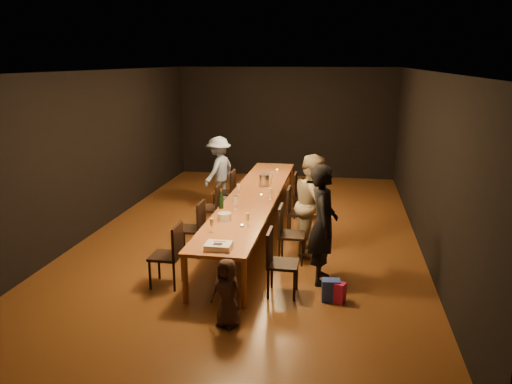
% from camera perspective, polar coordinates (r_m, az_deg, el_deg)
% --- Properties ---
extents(ground, '(10.00, 10.00, 0.00)m').
position_cam_1_polar(ground, '(9.46, -0.29, -4.79)').
color(ground, '#432410').
rests_on(ground, ground).
extents(room_shell, '(6.04, 10.04, 3.02)m').
position_cam_1_polar(room_shell, '(8.98, -0.31, 7.80)').
color(room_shell, black).
rests_on(room_shell, ground).
extents(table, '(0.90, 6.00, 0.75)m').
position_cam_1_polar(table, '(9.25, -0.30, -0.69)').
color(table, '#9B5E2D').
rests_on(table, ground).
extents(chair_right_0, '(0.42, 0.42, 0.93)m').
position_cam_1_polar(chair_right_0, '(6.96, 3.10, -8.13)').
color(chair_right_0, black).
rests_on(chair_right_0, ground).
extents(chair_right_1, '(0.42, 0.42, 0.93)m').
position_cam_1_polar(chair_right_1, '(8.07, 4.14, -4.84)').
color(chair_right_1, black).
rests_on(chair_right_1, ground).
extents(chair_right_2, '(0.42, 0.42, 0.93)m').
position_cam_1_polar(chair_right_2, '(9.21, 4.92, -2.35)').
color(chair_right_2, black).
rests_on(chair_right_2, ground).
extents(chair_right_3, '(0.42, 0.42, 0.93)m').
position_cam_1_polar(chair_right_3, '(10.36, 5.53, -0.41)').
color(chair_right_3, black).
rests_on(chair_right_3, ground).
extents(chair_left_0, '(0.42, 0.42, 0.93)m').
position_cam_1_polar(chair_left_0, '(7.34, -10.30, -7.11)').
color(chair_left_0, black).
rests_on(chair_left_0, ground).
extents(chair_left_1, '(0.42, 0.42, 0.93)m').
position_cam_1_polar(chair_left_1, '(8.40, -7.50, -4.13)').
color(chair_left_1, black).
rests_on(chair_left_1, ground).
extents(chair_left_2, '(0.42, 0.42, 0.93)m').
position_cam_1_polar(chair_left_2, '(9.50, -5.35, -1.82)').
color(chair_left_2, black).
rests_on(chair_left_2, ground).
extents(chair_left_3, '(0.42, 0.42, 0.93)m').
position_cam_1_polar(chair_left_3, '(10.61, -3.66, 0.01)').
color(chair_left_3, black).
rests_on(chair_left_3, ground).
extents(woman_birthday, '(0.47, 0.68, 1.77)m').
position_cam_1_polar(woman_birthday, '(7.27, 7.67, -3.69)').
color(woman_birthday, black).
rests_on(woman_birthday, ground).
extents(woman_tan, '(0.65, 0.83, 1.69)m').
position_cam_1_polar(woman_tan, '(8.41, 6.58, -1.38)').
color(woman_tan, '#B9AC8B').
rests_on(woman_tan, ground).
extents(man_blue, '(0.86, 1.12, 1.53)m').
position_cam_1_polar(man_blue, '(11.32, -4.27, 2.49)').
color(man_blue, '#7E96C3').
rests_on(man_blue, ground).
extents(child, '(0.49, 0.41, 0.87)m').
position_cam_1_polar(child, '(6.21, -3.33, -11.41)').
color(child, '#3B2921').
rests_on(child, ground).
extents(gift_bag_red, '(0.27, 0.22, 0.29)m').
position_cam_1_polar(gift_bag_red, '(6.96, 9.16, -11.21)').
color(gift_bag_red, '#BC1C57').
rests_on(gift_bag_red, ground).
extents(gift_bag_blue, '(0.26, 0.19, 0.31)m').
position_cam_1_polar(gift_bag_blue, '(6.98, 8.54, -11.03)').
color(gift_bag_blue, '#2841AF').
rests_on(gift_bag_blue, ground).
extents(birthday_cake, '(0.35, 0.29, 0.08)m').
position_cam_1_polar(birthday_cake, '(6.67, -4.31, -6.18)').
color(birthday_cake, white).
rests_on(birthday_cake, table).
extents(plate_stack, '(0.27, 0.27, 0.12)m').
position_cam_1_polar(plate_stack, '(7.81, -3.62, -2.84)').
color(plate_stack, silver).
rests_on(plate_stack, table).
extents(champagne_bottle, '(0.10, 0.10, 0.34)m').
position_cam_1_polar(champagne_bottle, '(8.41, -4.02, -0.77)').
color(champagne_bottle, black).
rests_on(champagne_bottle, table).
extents(ice_bucket, '(0.21, 0.21, 0.22)m').
position_cam_1_polar(ice_bucket, '(9.96, 0.93, 1.39)').
color(ice_bucket, silver).
rests_on(ice_bucket, table).
extents(wineglass_0, '(0.06, 0.06, 0.21)m').
position_cam_1_polar(wineglass_0, '(7.30, -5.07, -3.81)').
color(wineglass_0, beige).
rests_on(wineglass_0, table).
extents(wineglass_1, '(0.06, 0.06, 0.21)m').
position_cam_1_polar(wineglass_1, '(7.52, -0.99, -3.18)').
color(wineglass_1, beige).
rests_on(wineglass_1, table).
extents(wineglass_2, '(0.06, 0.06, 0.21)m').
position_cam_1_polar(wineglass_2, '(8.36, -2.38, -1.32)').
color(wineglass_2, silver).
rests_on(wineglass_2, table).
extents(wineglass_3, '(0.06, 0.06, 0.21)m').
position_cam_1_polar(wineglass_3, '(8.95, 1.66, -0.23)').
color(wineglass_3, beige).
rests_on(wineglass_3, table).
extents(wineglass_4, '(0.06, 0.06, 0.21)m').
position_cam_1_polar(wineglass_4, '(9.26, -2.01, 0.29)').
color(wineglass_4, silver).
rests_on(wineglass_4, table).
extents(wineglass_5, '(0.06, 0.06, 0.21)m').
position_cam_1_polar(wineglass_5, '(10.23, 1.77, 1.70)').
color(wineglass_5, silver).
rests_on(wineglass_5, table).
extents(tealight_near, '(0.05, 0.05, 0.03)m').
position_cam_1_polar(tealight_near, '(7.51, -1.62, -3.90)').
color(tealight_near, '#B2B7B2').
rests_on(tealight_near, table).
extents(tealight_mid, '(0.05, 0.05, 0.03)m').
position_cam_1_polar(tealight_mid, '(9.18, 0.60, -0.39)').
color(tealight_mid, '#B2B7B2').
rests_on(tealight_mid, table).
extents(tealight_far, '(0.05, 0.05, 0.03)m').
position_cam_1_polar(tealight_far, '(11.30, 2.42, 2.50)').
color(tealight_far, '#B2B7B2').
rests_on(tealight_far, table).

